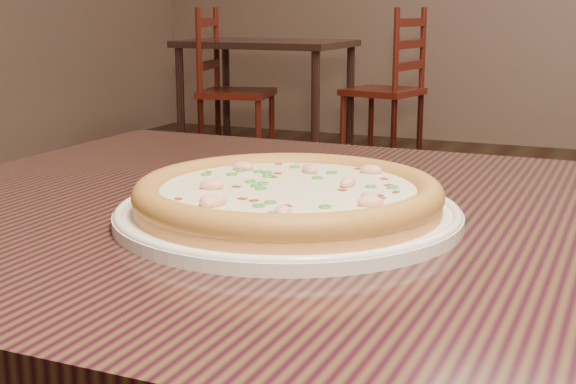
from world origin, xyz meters
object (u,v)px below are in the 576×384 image
at_px(chair_b, 391,91).
at_px(bg_table_left, 267,56).
at_px(chair_a, 228,92).
at_px(plate, 288,213).
at_px(pizza, 288,195).
at_px(hero_table, 416,316).

bearing_deg(chair_b, bg_table_left, -156.37).
relative_size(chair_a, chair_b, 1.00).
xyz_separation_m(plate, chair_a, (-2.05, 3.71, -0.32)).
bearing_deg(pizza, chair_a, 118.88).
xyz_separation_m(plate, bg_table_left, (-1.85, 3.86, -0.10)).
distance_m(bg_table_left, chair_b, 0.81).
bearing_deg(hero_table, chair_a, 120.62).
bearing_deg(plate, hero_table, 22.62).
bearing_deg(chair_b, pizza, -74.73).
distance_m(hero_table, bg_table_left, 4.29).
distance_m(pizza, bg_table_left, 4.28).
bearing_deg(plate, bg_table_left, 115.63).
relative_size(pizza, bg_table_left, 0.30).
height_order(pizza, bg_table_left, pizza).
distance_m(plate, pizza, 0.02).
bearing_deg(chair_b, hero_table, -73.01).
distance_m(hero_table, pizza, 0.18).
height_order(bg_table_left, chair_a, chair_a).
height_order(hero_table, chair_b, chair_b).
height_order(pizza, chair_b, chair_b).
bearing_deg(hero_table, bg_table_left, 117.37).
relative_size(hero_table, chair_b, 1.26).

